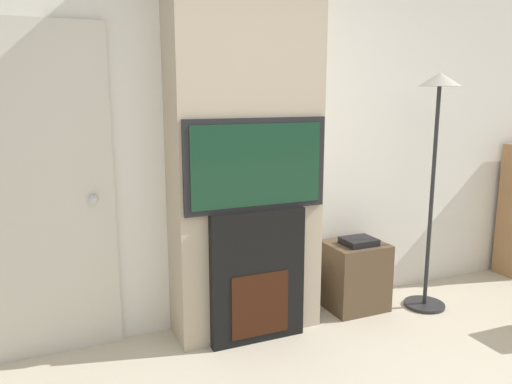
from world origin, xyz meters
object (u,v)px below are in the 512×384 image
object	(u,v)px
floor_lamp	(436,137)
television	(256,165)
fireplace	(256,276)
media_stand	(355,275)

from	to	relation	value
floor_lamp	television	bearing A→B (deg)	178.19
fireplace	television	bearing A→B (deg)	-90.00
television	floor_lamp	size ratio (longest dim) A/B	0.54
floor_lamp	media_stand	world-z (taller)	floor_lamp
fireplace	media_stand	size ratio (longest dim) A/B	1.58
media_stand	floor_lamp	bearing A→B (deg)	-21.25
fireplace	floor_lamp	world-z (taller)	floor_lamp
floor_lamp	media_stand	size ratio (longest dim) A/B	3.14
television	media_stand	bearing A→B (deg)	10.00
floor_lamp	media_stand	distance (m)	1.21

